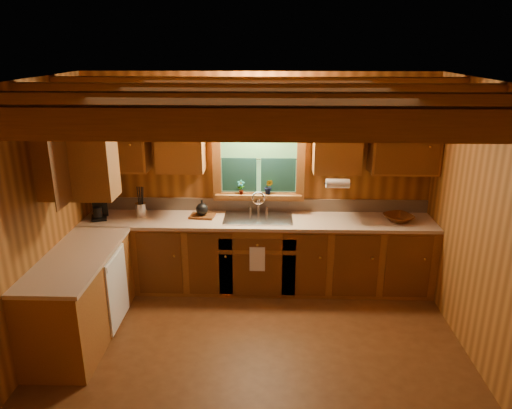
{
  "coord_description": "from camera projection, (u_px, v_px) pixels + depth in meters",
  "views": [
    {
      "loc": [
        0.14,
        -3.79,
        2.9
      ],
      "look_at": [
        0.0,
        0.8,
        1.35
      ],
      "focal_mm": 33.55,
      "sensor_mm": 36.0,
      "label": 1
    }
  ],
  "objects": [
    {
      "name": "upper_cabinets",
      "position": [
        207.0,
        144.0,
        5.3
      ],
      "size": [
        4.19,
        1.77,
        0.78
      ],
      "color": "brown",
      "rests_on": "room"
    },
    {
      "name": "base_cabinets",
      "position": [
        215.0,
        265.0,
        5.62
      ],
      "size": [
        4.2,
        2.22,
        0.86
      ],
      "color": "brown",
      "rests_on": "ground"
    },
    {
      "name": "backsplash",
      "position": [
        259.0,
        205.0,
        6.0
      ],
      "size": [
        4.2,
        0.02,
        0.16
      ],
      "primitive_type": "cube",
      "color": "tan",
      "rests_on": "room"
    },
    {
      "name": "wall_sconce",
      "position": [
        259.0,
        111.0,
        5.49
      ],
      "size": [
        0.45,
        0.21,
        0.17
      ],
      "color": "black",
      "rests_on": "room"
    },
    {
      "name": "potted_plant_right",
      "position": [
        269.0,
        187.0,
        5.85
      ],
      "size": [
        0.12,
        0.11,
        0.19
      ],
      "primitive_type": "imported",
      "rotation": [
        0.0,
        0.0,
        -0.26
      ],
      "color": "#5C3113",
      "rests_on": "window_sill"
    },
    {
      "name": "paper_towel_roll",
      "position": [
        338.0,
        183.0,
        5.51
      ],
      "size": [
        0.27,
        0.11,
        0.11
      ],
      "primitive_type": "cylinder",
      "rotation": [
        0.0,
        1.57,
        0.0
      ],
      "color": "white",
      "rests_on": "upper_cabinets"
    },
    {
      "name": "utensil_crock",
      "position": [
        141.0,
        209.0,
        5.81
      ],
      "size": [
        0.13,
        0.13,
        0.38
      ],
      "rotation": [
        0.0,
        0.0,
        -0.08
      ],
      "color": "silver",
      "rests_on": "countertop"
    },
    {
      "name": "dish_towel",
      "position": [
        257.0,
        259.0,
        5.56
      ],
      "size": [
        0.18,
        0.01,
        0.3
      ],
      "primitive_type": "cube",
      "color": "white",
      "rests_on": "base_cabinets"
    },
    {
      "name": "room",
      "position": [
        253.0,
        240.0,
        4.11
      ],
      "size": [
        4.2,
        4.2,
        4.2
      ],
      "color": "#563015",
      "rests_on": "ground"
    },
    {
      "name": "cutting_board",
      "position": [
        202.0,
        216.0,
        5.8
      ],
      "size": [
        0.31,
        0.24,
        0.03
      ],
      "primitive_type": "cube",
      "rotation": [
        0.0,
        0.0,
        -0.12
      ],
      "color": "#5C3113",
      "rests_on": "countertop"
    },
    {
      "name": "potted_plant_left",
      "position": [
        241.0,
        187.0,
        5.85
      ],
      "size": [
        0.1,
        0.07,
        0.18
      ],
      "primitive_type": "imported",
      "rotation": [
        0.0,
        0.0,
        -0.01
      ],
      "color": "#5C3113",
      "rests_on": "window_sill"
    },
    {
      "name": "wicker_basket",
      "position": [
        398.0,
        218.0,
        5.66
      ],
      "size": [
        0.43,
        0.43,
        0.08
      ],
      "primitive_type": "imported",
      "rotation": [
        0.0,
        0.0,
        0.41
      ],
      "color": "#48230C",
      "rests_on": "countertop"
    },
    {
      "name": "window_sill",
      "position": [
        259.0,
        196.0,
        5.89
      ],
      "size": [
        1.06,
        0.14,
        0.04
      ],
      "primitive_type": "cube",
      "color": "brown",
      "rests_on": "room"
    },
    {
      "name": "sink",
      "position": [
        258.0,
        222.0,
        5.77
      ],
      "size": [
        0.82,
        0.48,
        0.43
      ],
      "color": "silver",
      "rests_on": "countertop"
    },
    {
      "name": "teakettle",
      "position": [
        202.0,
        209.0,
        5.78
      ],
      "size": [
        0.15,
        0.15,
        0.19
      ],
      "rotation": [
        0.0,
        0.0,
        -0.43
      ],
      "color": "black",
      "rests_on": "cutting_board"
    },
    {
      "name": "window",
      "position": [
        259.0,
        162.0,
        5.8
      ],
      "size": [
        1.12,
        0.08,
        1.0
      ],
      "color": "brown",
      "rests_on": "room"
    },
    {
      "name": "coffee_maker",
      "position": [
        99.0,
        206.0,
        5.72
      ],
      "size": [
        0.17,
        0.22,
        0.31
      ],
      "rotation": [
        0.0,
        0.0,
        0.33
      ],
      "color": "black",
      "rests_on": "countertop"
    },
    {
      "name": "dishwasher_panel",
      "position": [
        118.0,
        289.0,
        5.08
      ],
      "size": [
        0.02,
        0.6,
        0.8
      ],
      "primitive_type": "cube",
      "color": "white",
      "rests_on": "base_cabinets"
    },
    {
      "name": "ceiling_beams",
      "position": [
        253.0,
        99.0,
        3.73
      ],
      "size": [
        4.2,
        2.54,
        0.18
      ],
      "color": "brown",
      "rests_on": "room"
    },
    {
      "name": "countertop",
      "position": [
        216.0,
        229.0,
        5.48
      ],
      "size": [
        4.2,
        2.24,
        0.04
      ],
      "color": "tan",
      "rests_on": "base_cabinets"
    }
  ]
}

